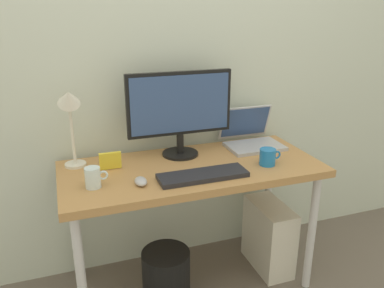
{
  "coord_description": "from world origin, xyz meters",
  "views": [
    {
      "loc": [
        -0.62,
        -1.78,
        1.54
      ],
      "look_at": [
        0.0,
        0.0,
        0.87
      ],
      "focal_mm": 36.56,
      "sensor_mm": 36.0,
      "label": 1
    }
  ],
  "objects": [
    {
      "name": "monitor",
      "position": [
        -0.01,
        0.17,
        1.01
      ],
      "size": [
        0.58,
        0.2,
        0.47
      ],
      "color": "black",
      "rests_on": "desk"
    },
    {
      "name": "desk",
      "position": [
        0.0,
        0.0,
        0.67
      ],
      "size": [
        1.35,
        0.6,
        0.75
      ],
      "color": "#B7844C",
      "rests_on": "ground_plane"
    },
    {
      "name": "computer_tower",
      "position": [
        0.5,
        -0.0,
        0.21
      ],
      "size": [
        0.18,
        0.36,
        0.42
      ],
      "primitive_type": "cube",
      "color": "silver",
      "rests_on": "ground_plane"
    },
    {
      "name": "coffee_mug",
      "position": [
        0.38,
        -0.12,
        0.79
      ],
      "size": [
        0.12,
        0.08,
        0.09
      ],
      "color": "#1E72BF",
      "rests_on": "desk"
    },
    {
      "name": "ground_plane",
      "position": [
        0.0,
        0.0,
        0.0
      ],
      "size": [
        6.0,
        6.0,
        0.0
      ],
      "primitive_type": "plane",
      "color": "#665B51"
    },
    {
      "name": "mouse",
      "position": [
        -0.3,
        -0.14,
        0.76
      ],
      "size": [
        0.06,
        0.09,
        0.03
      ],
      "primitive_type": "ellipsoid",
      "color": "#B2B2B7",
      "rests_on": "desk"
    },
    {
      "name": "laptop",
      "position": [
        0.44,
        0.19,
        0.8
      ],
      "size": [
        0.32,
        0.29,
        0.22
      ],
      "color": "#B2B2B7",
      "rests_on": "desk"
    },
    {
      "name": "glass_cup",
      "position": [
        -0.51,
        -0.09,
        0.79
      ],
      "size": [
        0.11,
        0.07,
        0.1
      ],
      "color": "silver",
      "rests_on": "desk"
    },
    {
      "name": "desk_lamp",
      "position": [
        -0.58,
        0.17,
        1.05
      ],
      "size": [
        0.11,
        0.16,
        0.44
      ],
      "color": "silver",
      "rests_on": "desk"
    },
    {
      "name": "back_wall",
      "position": [
        0.0,
        0.36,
        1.3
      ],
      "size": [
        4.4,
        0.04,
        2.6
      ],
      "primitive_type": "cube",
      "color": "silver",
      "rests_on": "ground_plane"
    },
    {
      "name": "photo_frame",
      "position": [
        -0.41,
        0.09,
        0.79
      ],
      "size": [
        0.11,
        0.03,
        0.09
      ],
      "primitive_type": "cube",
      "rotation": [
        0.12,
        0.0,
        0.0
      ],
      "color": "yellow",
      "rests_on": "desk"
    },
    {
      "name": "keyboard",
      "position": [
        -0.0,
        -0.16,
        0.76
      ],
      "size": [
        0.44,
        0.14,
        0.02
      ],
      "primitive_type": "cube",
      "color": "#232328",
      "rests_on": "desk"
    },
    {
      "name": "wastebasket",
      "position": [
        -0.18,
        -0.08,
        0.15
      ],
      "size": [
        0.26,
        0.26,
        0.3
      ],
      "primitive_type": "cylinder",
      "color": "black",
      "rests_on": "ground_plane"
    }
  ]
}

